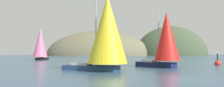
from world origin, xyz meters
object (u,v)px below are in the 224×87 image
at_px(sailboat_yellow_sail, 107,31).
at_px(sailboat_pink_spinnaker, 41,44).
at_px(sailboat_red_spinnaker, 166,39).
at_px(channel_buoy, 218,63).

distance_m(sailboat_yellow_sail, sailboat_pink_spinnaker, 43.57).
bearing_deg(sailboat_red_spinnaker, channel_buoy, 21.66).
bearing_deg(sailboat_red_spinnaker, sailboat_pink_spinnaker, 125.12).
bearing_deg(sailboat_yellow_sail, sailboat_red_spinnaker, 23.93).
distance_m(sailboat_yellow_sail, sailboat_red_spinnaker, 10.73).
height_order(sailboat_yellow_sail, sailboat_pink_spinnaker, sailboat_yellow_sail).
distance_m(sailboat_yellow_sail, channel_buoy, 24.31).
relative_size(sailboat_pink_spinnaker, sailboat_red_spinnaker, 1.16).
relative_size(sailboat_yellow_sail, sailboat_red_spinnaker, 1.26).
bearing_deg(channel_buoy, sailboat_pink_spinnaker, 140.20).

